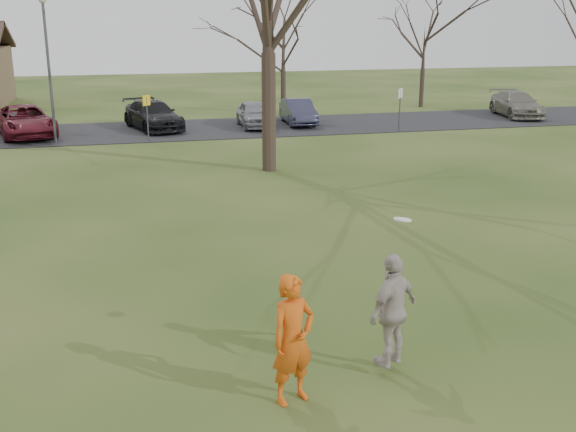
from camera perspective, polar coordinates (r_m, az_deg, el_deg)
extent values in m
plane|color=#1E380F|center=(11.19, 5.03, -13.05)|extent=(120.00, 120.00, 0.00)
cube|color=black|center=(34.79, -8.36, 7.08)|extent=(62.00, 6.50, 0.04)
imported|color=#CC5010|center=(10.08, 0.41, -10.16)|extent=(0.84, 0.70, 1.96)
imported|color=maroon|center=(34.58, -20.92, 7.35)|extent=(3.58, 5.50, 1.41)
imported|color=black|center=(34.98, -11.08, 8.17)|extent=(3.15, 5.07, 1.37)
imported|color=gray|center=(35.10, -2.77, 8.41)|extent=(1.61, 3.82, 1.29)
imported|color=#2E3046|center=(35.99, 0.84, 8.61)|extent=(1.51, 3.91, 1.27)
imported|color=slate|center=(40.83, 18.35, 8.76)|extent=(2.63, 4.86, 1.34)
imported|color=#AFA39D|center=(10.92, 8.65, -7.68)|extent=(1.15, 0.95, 1.84)
cylinder|color=white|center=(10.35, 9.44, -0.29)|extent=(0.27, 0.27, 0.08)
cylinder|color=#47474C|center=(31.92, -19.09, 10.96)|extent=(0.12, 0.12, 6.00)
cylinder|color=#47474C|center=(31.55, -11.52, 7.80)|extent=(0.06, 0.06, 2.00)
cube|color=yellow|center=(31.44, -11.61, 9.33)|extent=(0.35, 0.35, 0.45)
cylinder|color=#47474C|center=(34.20, 9.20, 8.55)|extent=(0.06, 0.06, 2.00)
cube|color=silver|center=(34.10, 9.27, 9.96)|extent=(0.35, 0.35, 0.45)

